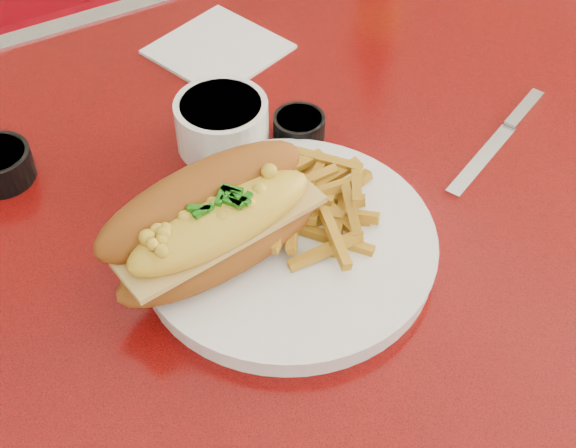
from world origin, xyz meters
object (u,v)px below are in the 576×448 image
mac_hoagie (215,221)px  fork (298,193)px  knife (505,132)px  dinner_plate (288,245)px  diner_table (286,290)px  sauce_cup_right (299,127)px  booth_bench_far (91,117)px  gravy_ramekin (222,123)px

mac_hoagie → fork: (0.10, 0.03, -0.04)m
mac_hoagie → fork: mac_hoagie is taller
mac_hoagie → knife: bearing=-5.5°
dinner_plate → knife: size_ratio=1.60×
dinner_plate → mac_hoagie: 0.08m
diner_table → dinner_plate: dinner_plate is taller
fork → knife: (0.25, -0.02, -0.02)m
fork → sauce_cup_right: sauce_cup_right is taller
diner_table → sauce_cup_right: bearing=50.7°
booth_bench_far → dinner_plate: 1.01m
dinner_plate → sauce_cup_right: sauce_cup_right is taller
dinner_plate → sauce_cup_right: bearing=56.1°
dinner_plate → gravy_ramekin: bearing=84.3°
dinner_plate → diner_table: bearing=61.5°
diner_table → mac_hoagie: size_ratio=5.45×
gravy_ramekin → sauce_cup_right: (0.08, -0.03, -0.01)m
booth_bench_far → fork: size_ratio=9.93×
fork → diner_table: bearing=-32.5°
fork → sauce_cup_right: 0.11m
booth_bench_far → sauce_cup_right: size_ratio=18.50×
knife → diner_table: bearing=147.2°
sauce_cup_right → gravy_ramekin: bearing=157.4°
diner_table → mac_hoagie: bearing=-152.5°
booth_bench_far → mac_hoagie: bearing=-96.8°
booth_bench_far → gravy_ramekin: (-0.02, -0.71, 0.51)m
sauce_cup_right → mac_hoagie: bearing=-142.8°
gravy_ramekin → sauce_cup_right: bearing=-22.6°
diner_table → dinner_plate: (-0.04, -0.07, 0.17)m
diner_table → booth_bench_far: (0.00, 0.81, -0.32)m
dinner_plate → sauce_cup_right: size_ratio=4.74×
diner_table → booth_bench_far: 0.87m
mac_hoagie → diner_table: bearing=20.0°
fork → mac_hoagie: bearing=74.9°
dinner_plate → knife: 0.29m
booth_bench_far → knife: bearing=-73.5°
booth_bench_far → knife: (0.25, -0.85, 0.49)m
dinner_plate → fork: same height
sauce_cup_right → knife: 0.23m
mac_hoagie → knife: mac_hoagie is taller
booth_bench_far → dinner_plate: size_ratio=3.91×
diner_table → knife: 0.30m
dinner_plate → knife: (0.29, 0.03, -0.01)m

